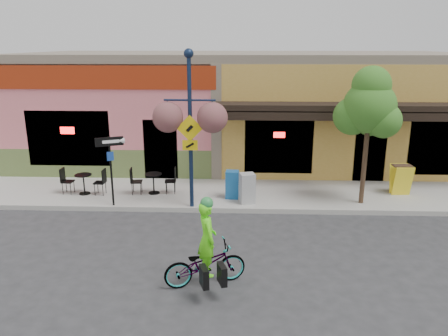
% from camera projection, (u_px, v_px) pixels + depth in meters
% --- Properties ---
extents(ground, '(90.00, 90.00, 0.00)m').
position_uv_depth(ground, '(245.00, 220.00, 12.52)').
color(ground, '#2D2D30').
rests_on(ground, ground).
extents(sidewalk, '(24.00, 3.00, 0.15)m').
position_uv_depth(sidewalk, '(244.00, 194.00, 14.42)').
color(sidewalk, '#9E9B93').
rests_on(sidewalk, ground).
extents(curb, '(24.00, 0.12, 0.15)m').
position_uv_depth(curb, '(245.00, 210.00, 13.03)').
color(curb, '#A8A59E').
rests_on(curb, ground).
extents(building, '(18.20, 8.20, 4.50)m').
position_uv_depth(building, '(244.00, 105.00, 19.10)').
color(building, '#DF6E77').
rests_on(building, ground).
extents(bicycle, '(1.83, 1.13, 0.91)m').
position_uv_depth(bicycle, '(205.00, 264.00, 9.08)').
color(bicycle, maroon).
rests_on(bicycle, ground).
extents(cyclist_rider, '(0.54, 0.67, 1.58)m').
position_uv_depth(cyclist_rider, '(207.00, 250.00, 8.98)').
color(cyclist_rider, '#61FF1A').
rests_on(cyclist_rider, ground).
extents(lamp_post, '(1.48, 0.61, 4.61)m').
position_uv_depth(lamp_post, '(190.00, 131.00, 12.52)').
color(lamp_post, '#13223E').
rests_on(lamp_post, sidewalk).
extents(one_way_sign, '(0.81, 0.49, 2.11)m').
position_uv_depth(one_way_sign, '(111.00, 172.00, 12.96)').
color(one_way_sign, black).
rests_on(one_way_sign, sidewalk).
extents(cafe_set_left, '(1.47, 0.79, 0.86)m').
position_uv_depth(cafe_set_left, '(84.00, 181.00, 14.11)').
color(cafe_set_left, black).
rests_on(cafe_set_left, sidewalk).
extents(cafe_set_right, '(1.52, 0.86, 0.87)m').
position_uv_depth(cafe_set_right, '(154.00, 181.00, 14.16)').
color(cafe_set_right, black).
rests_on(cafe_set_right, sidewalk).
extents(newspaper_box_blue, '(0.42, 0.38, 0.88)m').
position_uv_depth(newspaper_box_blue, '(232.00, 184.00, 13.75)').
color(newspaper_box_blue, '#1A5B9C').
rests_on(newspaper_box_blue, sidewalk).
extents(newspaper_box_grey, '(0.52, 0.48, 0.93)m').
position_uv_depth(newspaper_box_grey, '(247.00, 188.00, 13.32)').
color(newspaper_box_grey, '#A7A7A7').
rests_on(newspaper_box_grey, sidewalk).
extents(street_tree, '(1.91, 1.91, 4.18)m').
position_uv_depth(street_tree, '(367.00, 136.00, 12.87)').
color(street_tree, '#3D7A26').
rests_on(street_tree, sidewalk).
extents(sandwich_board, '(0.61, 0.47, 0.98)m').
position_uv_depth(sandwich_board, '(403.00, 181.00, 13.91)').
color(sandwich_board, yellow).
rests_on(sandwich_board, sidewalk).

